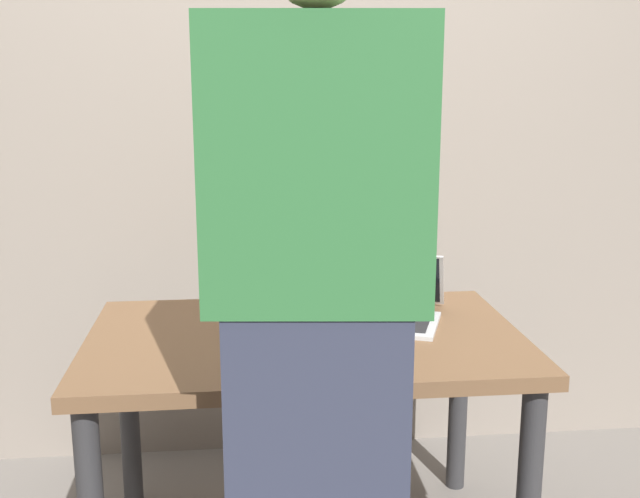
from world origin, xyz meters
TOP-DOWN VIEW (x-y plane):
  - desk at (0.00, 0.00)m, footprint 1.25×0.78m
  - laptop at (0.27, 0.12)m, footprint 0.40×0.43m
  - beer_bottle_amber at (-0.13, 0.21)m, footprint 0.06×0.06m
  - beer_bottle_green at (-0.01, 0.22)m, footprint 0.06×0.06m
  - person_figure at (-0.02, -0.57)m, footprint 0.47×0.30m
  - back_wall at (0.00, 0.74)m, footprint 6.00×0.10m

SIDE VIEW (x-z plane):
  - desk at x=0.00m, z-range 0.26..0.96m
  - laptop at x=0.27m, z-range 0.65..0.84m
  - beer_bottle_amber at x=-0.13m, z-range 0.67..0.99m
  - beer_bottle_green at x=-0.01m, z-range 0.67..0.99m
  - person_figure at x=-0.02m, z-range 0.01..1.79m
  - back_wall at x=0.00m, z-range 0.00..2.60m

